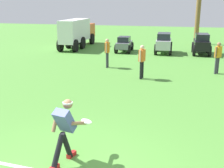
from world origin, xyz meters
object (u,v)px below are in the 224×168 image
teammate_midfield (142,59)px  teammate_deep (218,55)px  frisbee_in_flight (86,121)px  teammate_near_sideline (107,50)px  frisbee_thrower (65,128)px  parked_car_slot_c (201,43)px  box_truck (78,32)px  parked_car_slot_b (164,43)px  parked_car_slot_a (124,44)px

teammate_midfield → teammate_deep: size_ratio=1.00×
frisbee_in_flight → teammate_near_sideline: bearing=102.9°
frisbee_thrower → parked_car_slot_c: (3.36, 15.05, -0.04)m
frisbee_thrower → frisbee_in_flight: size_ratio=4.53×
parked_car_slot_c → box_truck: 9.42m
teammate_deep → parked_car_slot_b: size_ratio=0.65×
parked_car_slot_c → frisbee_in_flight: bearing=-101.8°
frisbee_thrower → parked_car_slot_a: bearing=97.6°
frisbee_in_flight → box_truck: box_truck is taller
frisbee_thrower → parked_car_slot_a: (-1.97, 14.71, -0.22)m
frisbee_in_flight → box_truck: size_ratio=0.05×
teammate_deep → teammate_midfield: bearing=-150.7°
teammate_near_sideline → teammate_deep: 5.62m
teammate_midfield → box_truck: size_ratio=0.26×
frisbee_thrower → parked_car_slot_b: parked_car_slot_b is taller
frisbee_thrower → teammate_deep: (3.90, 9.38, 0.15)m
frisbee_thrower → box_truck: (-6.01, 15.87, 0.45)m
teammate_deep → box_truck: box_truck is taller
teammate_deep → box_truck: bearing=146.8°
parked_car_slot_a → teammate_deep: bearing=-42.2°
teammate_midfield → parked_car_slot_a: bearing=108.6°
frisbee_thrower → frisbee_in_flight: bearing=57.4°
frisbee_in_flight → teammate_near_sideline: teammate_near_sideline is taller
teammate_midfield → parked_car_slot_b: size_ratio=0.65×
parked_car_slot_b → teammate_midfield: bearing=-92.8°
teammate_deep → parked_car_slot_c: size_ratio=0.65×
frisbee_thrower → teammate_midfield: 7.47m
frisbee_thrower → parked_car_slot_b: (0.83, 14.83, -0.04)m
teammate_near_sideline → teammate_deep: size_ratio=1.00×
frisbee_in_flight → box_truck: (-6.32, 15.38, 0.46)m
frisbee_in_flight → box_truck: 16.64m
box_truck → teammate_near_sideline: bearing=-56.6°
parked_car_slot_b → parked_car_slot_c: 2.54m
teammate_midfield → teammate_deep: bearing=29.3°
teammate_deep → parked_car_slot_a: size_ratio=0.70×
frisbee_in_flight → parked_car_slot_b: parked_car_slot_b is taller
frisbee_in_flight → teammate_deep: 9.60m
parked_car_slot_b → parked_car_slot_c: bearing=4.9°
frisbee_thrower → parked_car_slot_c: size_ratio=0.58×
teammate_midfield → teammate_near_sideline: bearing=139.1°
teammate_near_sideline → parked_car_slot_c: (5.08, 5.69, -0.20)m
frisbee_in_flight → teammate_midfield: (0.16, 6.97, 0.17)m
frisbee_in_flight → teammate_deep: size_ratio=0.20×
teammate_near_sideline → parked_car_slot_c: size_ratio=0.65×
frisbee_thrower → frisbee_in_flight: 0.58m
box_truck → parked_car_slot_b: bearing=-8.7°
teammate_midfield → parked_car_slot_b: teammate_midfield is taller
teammate_near_sideline → parked_car_slot_b: bearing=65.1°
teammate_near_sideline → parked_car_slot_c: teammate_near_sideline is taller
teammate_midfield → parked_car_slot_b: bearing=87.2°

